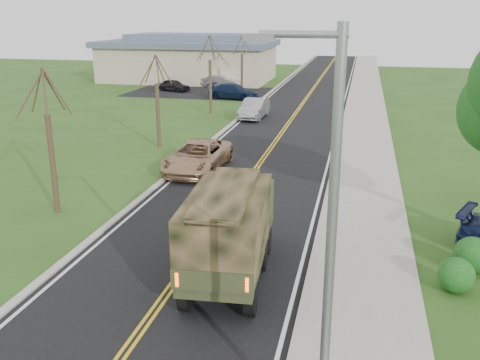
% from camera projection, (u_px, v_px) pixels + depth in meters
% --- Properties ---
extents(road, '(8.00, 120.00, 0.01)m').
position_uv_depth(road, '(302.00, 105.00, 49.25)').
color(road, black).
rests_on(road, ground).
extents(curb_right, '(0.30, 120.00, 0.12)m').
position_uv_depth(curb_right, '(347.00, 106.00, 48.36)').
color(curb_right, '#9E998E').
rests_on(curb_right, ground).
extents(sidewalk_right, '(3.20, 120.00, 0.10)m').
position_uv_depth(sidewalk_right, '(367.00, 107.00, 47.99)').
color(sidewalk_right, '#9E998E').
rests_on(sidewalk_right, ground).
extents(curb_left, '(0.30, 120.00, 0.10)m').
position_uv_depth(curb_left, '(258.00, 103.00, 50.12)').
color(curb_left, '#9E998E').
rests_on(curb_left, ground).
extents(street_light, '(1.65, 0.22, 8.00)m').
position_uv_depth(street_light, '(325.00, 237.00, 9.21)').
color(street_light, gray).
rests_on(street_light, ground).
extents(bare_tree_a, '(1.93, 2.26, 6.08)m').
position_uv_depth(bare_tree_a, '(51.00, 152.00, 22.04)').
color(bare_tree_a, '#38281C').
rests_on(bare_tree_a, ground).
extents(bare_tree_b, '(1.83, 2.14, 5.73)m').
position_uv_depth(bare_tree_b, '(158.00, 108.00, 33.25)').
color(bare_tree_b, '#38281C').
rests_on(bare_tree_b, ground).
extents(bare_tree_c, '(2.04, 2.39, 6.42)m').
position_uv_depth(bare_tree_c, '(210.00, 80.00, 44.33)').
color(bare_tree_c, '#38281C').
rests_on(bare_tree_c, ground).
extents(bare_tree_d, '(1.88, 2.20, 5.91)m').
position_uv_depth(bare_tree_d, '(242.00, 69.00, 55.56)').
color(bare_tree_d, '#38281C').
rests_on(bare_tree_d, ground).
extents(commercial_building, '(25.50, 21.50, 5.65)m').
position_uv_depth(commercial_building, '(189.00, 58.00, 66.70)').
color(commercial_building, tan).
rests_on(commercial_building, ground).
extents(military_truck, '(2.65, 6.45, 3.14)m').
position_uv_depth(military_truck, '(230.00, 225.00, 16.66)').
color(military_truck, black).
rests_on(military_truck, ground).
extents(suv_champagne, '(2.81, 5.78, 1.58)m').
position_uv_depth(suv_champagne, '(198.00, 156.00, 28.54)').
color(suv_champagne, tan).
rests_on(suv_champagne, ground).
extents(sedan_silver, '(1.85, 4.80, 1.56)m').
position_uv_depth(sedan_silver, '(254.00, 109.00, 42.85)').
color(sedan_silver, '#9E9EA2').
rests_on(sedan_silver, ground).
extents(lot_car_dark, '(4.03, 2.82, 1.27)m').
position_uv_depth(lot_car_dark, '(174.00, 85.00, 57.65)').
color(lot_car_dark, black).
rests_on(lot_car_dark, ground).
extents(lot_car_silver, '(4.67, 2.41, 1.47)m').
position_uv_depth(lot_car_silver, '(222.00, 81.00, 60.50)').
color(lot_car_silver, '#ABAAAF').
rests_on(lot_car_silver, ground).
extents(lot_car_navy, '(5.34, 2.94, 1.47)m').
position_uv_depth(lot_car_navy, '(234.00, 92.00, 52.45)').
color(lot_car_navy, '#0E1934').
rests_on(lot_car_navy, ground).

